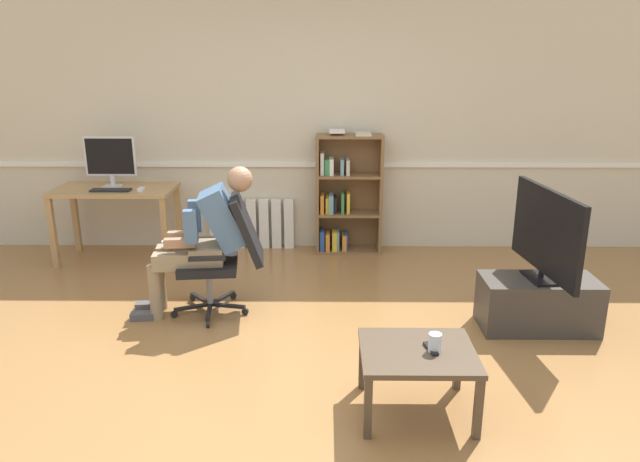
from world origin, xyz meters
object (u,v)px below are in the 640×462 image
object	(u,v)px
radiator	(252,224)
computer_mouse	(141,189)
imac_monitor	(110,158)
bookshelf	(344,197)
computer_desk	(116,199)
tv_stand	(538,304)
drinking_glass	(435,343)
tv_screen	(546,233)
office_chair	(226,251)
coffee_table	(417,358)
keyboard	(111,190)
spare_remote	(431,349)
person_seated	(204,237)

from	to	relation	value
radiator	computer_mouse	bearing A→B (deg)	-153.36
imac_monitor	bookshelf	size ratio (longest dim) A/B	0.39
computer_desk	bookshelf	bearing A→B (deg)	7.10
tv_stand	drinking_glass	world-z (taller)	drinking_glass
computer_mouse	tv_screen	distance (m)	3.76
computer_desk	bookshelf	world-z (taller)	bookshelf
computer_mouse	office_chair	bearing A→B (deg)	-48.87
tv_stand	drinking_glass	size ratio (longest dim) A/B	7.91
computer_mouse	office_chair	size ratio (longest dim) A/B	0.10
tv_screen	coffee_table	bearing A→B (deg)	129.80
keyboard	bookshelf	xyz separation A→B (m)	(2.32, 0.43, -0.16)
imac_monitor	spare_remote	distance (m)	3.99
keyboard	tv_screen	size ratio (longest dim) A/B	0.37
computer_mouse	radiator	world-z (taller)	computer_mouse
coffee_table	drinking_glass	size ratio (longest dim) A/B	6.01
bookshelf	tv_stand	size ratio (longest dim) A/B	1.50
keyboard	tv_screen	xyz separation A→B (m)	(3.77, -1.44, 0.01)
bookshelf	tv_screen	distance (m)	2.37
computer_mouse	tv_stand	distance (m)	3.80
office_chair	tv_stand	size ratio (longest dim) A/B	1.13
radiator	office_chair	size ratio (longest dim) A/B	0.94
drinking_glass	spare_remote	world-z (taller)	drinking_glass
spare_remote	imac_monitor	bearing A→B (deg)	121.68
imac_monitor	bookshelf	distance (m)	2.42
keyboard	person_seated	distance (m)	1.64
keyboard	bookshelf	world-z (taller)	bookshelf
computer_mouse	tv_screen	bearing A→B (deg)	-22.79
tv_screen	tv_stand	bearing A→B (deg)	90.00
coffee_table	spare_remote	xyz separation A→B (m)	(0.07, -0.00, 0.06)
imac_monitor	tv_screen	world-z (taller)	imac_monitor
tv_stand	drinking_glass	xyz separation A→B (m)	(-1.01, -1.15, 0.26)
tv_stand	person_seated	bearing A→B (deg)	174.08
imac_monitor	office_chair	world-z (taller)	imac_monitor
bookshelf	spare_remote	xyz separation A→B (m)	(0.41, -3.00, -0.19)
computer_desk	spare_remote	xyz separation A→B (m)	(2.74, -2.71, -0.23)
radiator	coffee_table	world-z (taller)	radiator
imac_monitor	tv_stand	distance (m)	4.24
keyboard	drinking_glass	xyz separation A→B (m)	(2.75, -2.58, -0.30)
imac_monitor	spare_remote	xyz separation A→B (m)	(2.78, -2.79, -0.63)
imac_monitor	office_chair	xyz separation A→B (m)	(1.37, -1.37, -0.52)
coffee_table	bookshelf	bearing A→B (deg)	96.47
imac_monitor	computer_desk	bearing A→B (deg)	-62.80
computer_desk	person_seated	bearing A→B (deg)	-48.42
imac_monitor	person_seated	xyz separation A→B (m)	(1.20, -1.38, -0.40)
radiator	coffee_table	distance (m)	3.38
keyboard	office_chair	bearing A→B (deg)	-41.09
office_chair	tv_screen	bearing A→B (deg)	77.08
imac_monitor	office_chair	distance (m)	2.00
keyboard	radiator	world-z (taller)	keyboard
bookshelf	tv_stand	distance (m)	2.40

